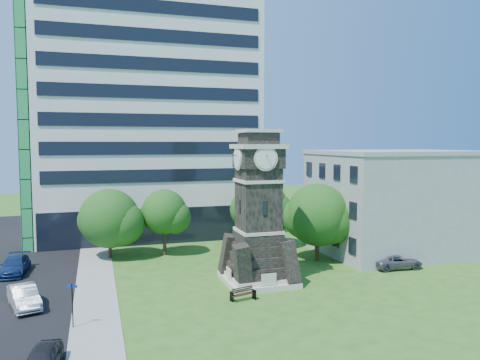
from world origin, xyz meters
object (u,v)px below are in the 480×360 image
object	(u,v)px
park_bench	(243,293)
street_sign	(72,300)
car_east_lot	(396,261)
car_street_mid	(24,297)
clock_tower	(258,217)
car_street_south	(42,360)
car_street_north	(14,266)

from	to	relation	value
park_bench	street_sign	xyz separation A→B (m)	(-11.33, -1.77, 1.24)
street_sign	car_east_lot	bearing A→B (deg)	34.98
car_east_lot	park_bench	distance (m)	16.12
car_street_mid	park_bench	bearing A→B (deg)	-28.46
clock_tower	park_bench	size ratio (longest dim) A/B	6.88
car_street_south	car_street_mid	distance (m)	10.37
car_street_north	park_bench	xyz separation A→B (m)	(16.62, -12.13, -0.24)
clock_tower	car_street_north	distance (m)	21.34
car_street_south	park_bench	xyz separation A→B (m)	(12.52, 7.14, -0.15)
car_street_south	car_street_north	world-z (taller)	car_street_north
clock_tower	car_east_lot	distance (m)	13.95
car_street_mid	street_sign	world-z (taller)	street_sign
car_east_lot	street_sign	distance (m)	27.58
car_street_south	park_bench	bearing A→B (deg)	38.30
park_bench	car_street_north	bearing A→B (deg)	127.88
clock_tower	car_east_lot	world-z (taller)	clock_tower
car_street_north	park_bench	bearing A→B (deg)	-33.44
car_street_mid	car_street_south	bearing A→B (deg)	-94.94
car_street_north	car_east_lot	distance (m)	33.27
car_street_south	park_bench	world-z (taller)	car_street_south
car_street_north	car_street_south	bearing A→B (deg)	-75.31
clock_tower	car_street_mid	distance (m)	17.76
car_street_south	park_bench	distance (m)	14.42
clock_tower	car_east_lot	size ratio (longest dim) A/B	2.69
car_east_lot	street_sign	world-z (taller)	street_sign
car_east_lot	car_street_mid	bearing A→B (deg)	95.17
park_bench	street_sign	bearing A→B (deg)	172.90
car_street_north	street_sign	size ratio (longest dim) A/B	1.81
car_street_mid	car_street_north	size ratio (longest dim) A/B	0.91
car_street_north	park_bench	distance (m)	20.58
car_street_south	car_east_lot	xyz separation A→B (m)	(28.15, 11.09, -0.01)
car_street_mid	park_bench	xyz separation A→B (m)	(14.67, -3.01, -0.26)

